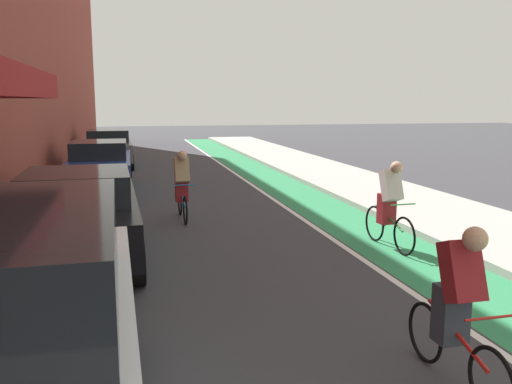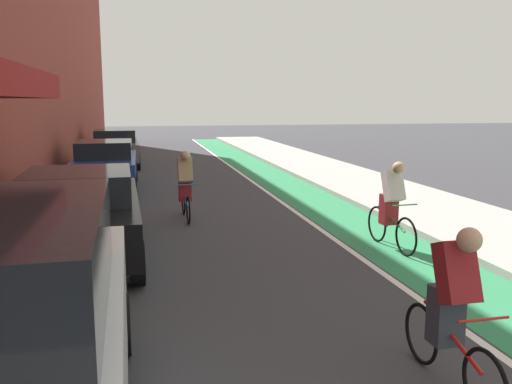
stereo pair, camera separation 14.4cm
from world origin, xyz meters
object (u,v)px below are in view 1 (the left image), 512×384
(parked_suv_white, at_px, (4,343))
(cyclist_trailing, at_px, (182,185))
(parked_sedan_black, at_px, (79,213))
(parked_sedan_blue, at_px, (100,165))
(parked_sedan_gray, at_px, (108,147))
(cyclist_mid, at_px, (389,205))
(cyclist_lead, at_px, (457,305))

(parked_suv_white, xyz_separation_m, cyclist_trailing, (2.01, 8.37, -0.21))
(parked_sedan_black, xyz_separation_m, parked_sedan_blue, (-0.00, 7.19, -0.00))
(parked_sedan_black, distance_m, parked_sedan_gray, 13.92)
(parked_sedan_blue, xyz_separation_m, cyclist_trailing, (2.01, -4.52, 0.02))
(cyclist_mid, bearing_deg, cyclist_trailing, 136.54)
(parked_sedan_gray, relative_size, cyclist_lead, 2.89)
(parked_sedan_gray, bearing_deg, cyclist_trailing, -79.86)
(parked_sedan_blue, bearing_deg, cyclist_lead, -73.03)
(parked_sedan_blue, distance_m, parked_sedan_gray, 6.73)
(parked_sedan_black, height_order, cyclist_mid, cyclist_mid)
(parked_sedan_blue, relative_size, cyclist_mid, 2.74)
(parked_sedan_black, relative_size, parked_sedan_blue, 1.00)
(parked_sedan_blue, distance_m, cyclist_lead, 13.06)
(parked_suv_white, distance_m, cyclist_mid, 7.48)
(parked_sedan_black, relative_size, cyclist_mid, 2.73)
(parked_sedan_black, distance_m, parked_sedan_blue, 7.19)
(parked_sedan_blue, height_order, cyclist_mid, cyclist_mid)
(cyclist_trailing, bearing_deg, cyclist_lead, -77.29)
(parked_suv_white, distance_m, parked_sedan_black, 5.70)
(cyclist_lead, height_order, cyclist_trailing, cyclist_trailing)
(parked_sedan_blue, height_order, cyclist_trailing, cyclist_trailing)
(parked_sedan_blue, bearing_deg, cyclist_mid, -54.91)
(parked_sedan_black, xyz_separation_m, cyclist_mid, (5.48, -0.62, 0.02))
(parked_suv_white, distance_m, parked_sedan_blue, 12.89)
(cyclist_lead, relative_size, cyclist_mid, 0.96)
(cyclist_trailing, bearing_deg, parked_sedan_black, -127.03)
(parked_suv_white, distance_m, parked_sedan_gray, 19.62)
(parked_sedan_blue, distance_m, cyclist_mid, 9.54)
(parked_sedan_black, bearing_deg, parked_suv_white, -90.00)
(cyclist_lead, bearing_deg, parked_sedan_blue, 106.97)
(parked_sedan_black, xyz_separation_m, cyclist_trailing, (2.01, 2.67, 0.02))
(parked_sedan_black, bearing_deg, cyclist_trailing, 52.97)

